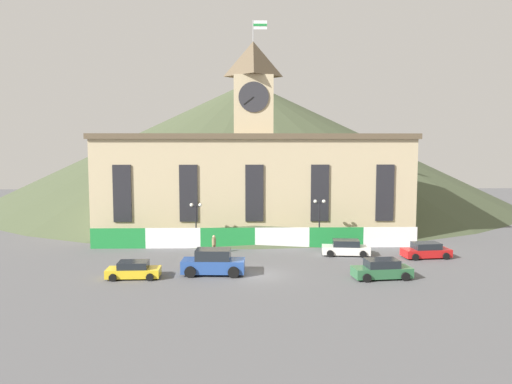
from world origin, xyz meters
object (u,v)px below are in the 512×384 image
pedestrian (214,244)px  car_blue_van (213,263)px  car_green_wagon (382,270)px  car_red_sedan (426,251)px  car_white_taxi (346,248)px  car_yellow_coupe (134,270)px  street_lamp_center (196,215)px  street_lamp_left (319,212)px

pedestrian → car_blue_van: bearing=-44.9°
car_green_wagon → pedestrian: (-13.86, 9.53, 0.26)m
car_green_wagon → car_red_sedan: car_green_wagon is taller
car_white_taxi → car_green_wagon: car_green_wagon is taller
car_green_wagon → car_blue_van: bearing=-12.9°
car_yellow_coupe → car_red_sedan: 26.70m
car_red_sedan → car_blue_van: bearing=-170.5°
pedestrian → car_green_wagon: bearing=7.6°
car_yellow_coupe → car_red_sedan: car_red_sedan is taller
car_yellow_coupe → street_lamp_center: bearing=-109.0°
car_blue_van → street_lamp_center: bearing=-74.8°
car_white_taxi → car_green_wagon: 8.47m
car_red_sedan → pedestrian: bearing=166.8°
car_yellow_coupe → pedestrian: (5.88, 8.89, 0.35)m
street_lamp_center → street_lamp_left: 12.88m
car_blue_van → car_white_taxi: (12.31, 6.83, -0.27)m
car_blue_van → car_red_sedan: 20.38m
street_lamp_left → car_green_wagon: (3.02, -12.90, -2.85)m
car_blue_van → car_white_taxi: 14.08m
street_lamp_left → car_green_wagon: bearing=-76.8°
street_lamp_left → car_yellow_coupe: 20.93m
street_lamp_left → car_red_sedan: size_ratio=1.07×
car_yellow_coupe → car_white_taxi: car_white_taxi is taller
car_yellow_coupe → car_red_sedan: (25.91, 6.46, 0.05)m
pedestrian → car_white_taxi: bearing=37.0°
car_blue_van → car_green_wagon: 13.54m
street_lamp_left → car_red_sedan: (9.20, -5.80, -2.89)m
street_lamp_center → car_yellow_coupe: 13.13m
car_white_taxi → pedestrian: (-12.72, 1.13, 0.28)m
street_lamp_left → car_blue_van: (-10.42, -11.33, -2.60)m
street_lamp_center → car_green_wagon: (15.90, -12.90, -2.63)m
car_green_wagon → pedestrian: bearing=-40.8°
car_green_wagon → street_lamp_left: bearing=-83.0°
car_blue_van → car_red_sedan: car_blue_van is taller
street_lamp_left → car_red_sedan: street_lamp_left is taller
car_yellow_coupe → car_blue_van: 6.37m
car_yellow_coupe → car_green_wagon: 19.74m
street_lamp_center → pedestrian: 4.60m
car_yellow_coupe → car_green_wagon: size_ratio=0.89×
street_lamp_left → car_green_wagon: size_ratio=1.02×
car_blue_van → car_green_wagon: car_blue_van is taller
car_yellow_coupe → car_blue_van: size_ratio=0.82×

